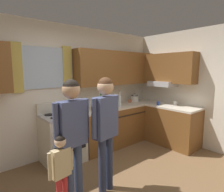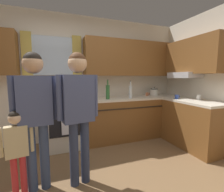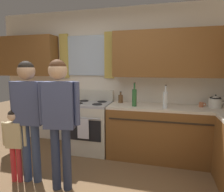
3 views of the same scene
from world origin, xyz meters
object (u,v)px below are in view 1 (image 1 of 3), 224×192
at_px(adult_holding_child, 72,128).
at_px(adult_in_plaid, 106,121).
at_px(bottle_squat_brown, 83,106).
at_px(stove_oven, 63,137).
at_px(mug_ceramic_white, 175,103).
at_px(bottle_tall_clear, 120,101).
at_px(bottle_wine_green, 101,102).
at_px(cup_terracotta, 130,101).
at_px(small_child, 61,166).
at_px(stovetop_kettle, 135,98).
at_px(mug_cobalt_blue, 158,103).

relative_size(adult_holding_child, adult_in_plaid, 0.99).
bearing_deg(bottle_squat_brown, stove_oven, -165.47).
relative_size(mug_ceramic_white, adult_in_plaid, 0.08).
height_order(bottle_tall_clear, bottle_wine_green, bottle_wine_green).
relative_size(stove_oven, adult_in_plaid, 0.68).
relative_size(bottle_tall_clear, cup_terracotta, 3.37).
xyz_separation_m(stove_oven, small_child, (-0.60, -1.22, 0.15)).
distance_m(stove_oven, adult_in_plaid, 1.33).
bearing_deg(small_child, bottle_squat_brown, 50.17).
xyz_separation_m(bottle_tall_clear, stovetop_kettle, (0.77, 0.27, -0.05)).
xyz_separation_m(adult_in_plaid, small_child, (-0.67, -0.01, -0.40)).
xyz_separation_m(stove_oven, mug_cobalt_blue, (2.13, -0.58, 0.48)).
bearing_deg(cup_terracotta, adult_holding_child, -151.36).
bearing_deg(bottle_wine_green, adult_holding_child, -139.75).
height_order(mug_ceramic_white, stovetop_kettle, stovetop_kettle).
height_order(stove_oven, mug_cobalt_blue, stove_oven).
bearing_deg(cup_terracotta, bottle_squat_brown, 178.10).
bearing_deg(adult_holding_child, bottle_tall_clear, 30.24).
relative_size(stove_oven, small_child, 1.11).
relative_size(bottle_wine_green, bottle_squat_brown, 1.92).
relative_size(cup_terracotta, adult_holding_child, 0.07).
height_order(bottle_wine_green, mug_ceramic_white, bottle_wine_green).
distance_m(bottle_wine_green, bottle_squat_brown, 0.39).
bearing_deg(cup_terracotta, mug_ceramic_white, -58.07).
bearing_deg(bottle_wine_green, bottle_squat_brown, 138.17).
distance_m(stove_oven, bottle_tall_clear, 1.43).
height_order(bottle_tall_clear, bottle_squat_brown, bottle_tall_clear).
distance_m(mug_cobalt_blue, mug_ceramic_white, 0.40).
distance_m(cup_terracotta, adult_in_plaid, 2.23).
height_order(mug_ceramic_white, adult_holding_child, adult_holding_child).
relative_size(bottle_squat_brown, cup_terracotta, 1.88).
distance_m(mug_ceramic_white, adult_holding_child, 2.88).
xyz_separation_m(bottle_tall_clear, adult_holding_child, (-1.71, -1.00, -0.02)).
relative_size(bottle_wine_green, adult_holding_child, 0.24).
xyz_separation_m(bottle_squat_brown, adult_in_plaid, (-0.46, -1.35, 0.05)).
bearing_deg(bottle_tall_clear, bottle_wine_green, 175.59).
bearing_deg(small_child, adult_in_plaid, 0.82).
xyz_separation_m(bottle_wine_green, mug_cobalt_blue, (1.32, -0.47, -0.11)).
height_order(bottle_squat_brown, adult_in_plaid, adult_in_plaid).
bearing_deg(adult_holding_child, stove_oven, 70.55).
relative_size(bottle_tall_clear, bottle_squat_brown, 1.79).
distance_m(bottle_tall_clear, bottle_wine_green, 0.49).
bearing_deg(stovetop_kettle, adult_in_plaid, -146.69).
xyz_separation_m(adult_holding_child, small_child, (-0.19, -0.07, -0.40)).
relative_size(bottle_tall_clear, adult_holding_child, 0.23).
height_order(stove_oven, adult_holding_child, adult_holding_child).
distance_m(bottle_squat_brown, mug_cobalt_blue, 1.76).
xyz_separation_m(stove_oven, bottle_squat_brown, (0.53, 0.14, 0.51)).
bearing_deg(bottle_wine_green, stove_oven, 171.78).
relative_size(stovetop_kettle, adult_in_plaid, 0.17).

